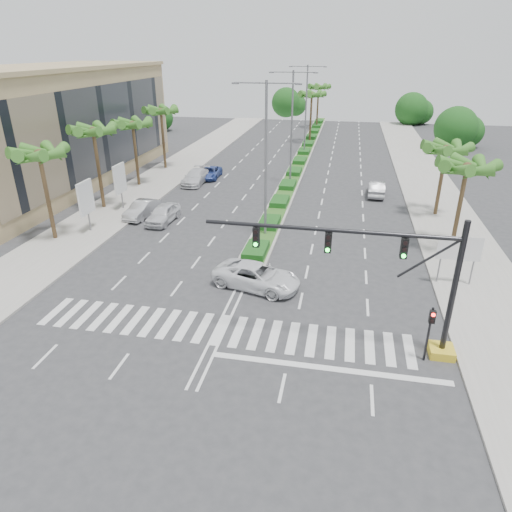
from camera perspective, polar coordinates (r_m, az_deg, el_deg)
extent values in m
plane|color=#333335|center=(25.43, -4.48, -9.18)|extent=(160.00, 160.00, 0.00)
cube|color=gray|center=(43.63, 22.74, 3.89)|extent=(6.00, 120.00, 0.15)
cube|color=gray|center=(47.63, -15.94, 6.53)|extent=(6.00, 120.00, 0.15)
cube|color=gray|center=(67.03, 5.93, 12.43)|extent=(2.20, 75.00, 0.20)
cube|color=#2F5A1F|center=(67.01, 5.94, 12.53)|extent=(1.80, 75.00, 0.04)
cube|color=tan|center=(56.85, -24.03, 14.39)|extent=(12.00, 36.00, 12.00)
cube|color=gold|center=(25.19, 22.15, -10.95)|extent=(1.20, 1.20, 0.45)
cylinder|color=black|center=(23.45, 23.48, -3.97)|extent=(0.28, 0.28, 7.00)
cylinder|color=black|center=(21.74, 9.11, 3.23)|extent=(12.00, 0.20, 0.20)
cylinder|color=black|center=(22.53, 20.66, -0.38)|extent=(2.53, 0.12, 2.15)
cube|color=black|center=(22.18, 18.05, 0.91)|extent=(0.32, 0.24, 1.00)
cylinder|color=#19E533|center=(22.17, 17.97, 0.01)|extent=(0.20, 0.06, 0.20)
cube|color=black|center=(21.98, 9.00, 1.65)|extent=(0.32, 0.24, 1.00)
cylinder|color=#19E533|center=(21.98, 8.92, 0.74)|extent=(0.20, 0.06, 0.20)
cube|color=black|center=(22.34, 0.01, 2.35)|extent=(0.32, 0.24, 1.00)
cylinder|color=#19E533|center=(22.33, -0.06, 1.46)|extent=(0.20, 0.06, 0.20)
cylinder|color=black|center=(23.82, 20.73, -9.17)|extent=(0.12, 0.12, 3.00)
cube|color=black|center=(23.13, 21.18, -7.10)|extent=(0.28, 0.22, 0.65)
cylinder|color=red|center=(22.93, 21.30, -6.88)|extent=(0.18, 0.05, 0.18)
cylinder|color=slate|center=(31.68, 21.98, -0.95)|extent=(0.10, 0.10, 2.80)
cylinder|color=slate|center=(32.15, 25.46, -1.22)|extent=(0.10, 0.10, 2.80)
cube|color=#0C6638|center=(31.44, 24.10, 0.89)|extent=(2.60, 0.08, 1.50)
cube|color=white|center=(31.39, 24.12, 0.85)|extent=(2.70, 0.02, 1.60)
cylinder|color=slate|center=(40.30, -20.18, 4.69)|extent=(0.12, 0.12, 2.80)
cube|color=white|center=(39.82, -20.52, 6.85)|extent=(0.18, 2.10, 2.70)
cube|color=#D8594C|center=(39.82, -20.52, 6.85)|extent=(0.12, 2.00, 2.60)
cylinder|color=slate|center=(45.25, -16.43, 7.30)|extent=(0.12, 0.12, 2.80)
cube|color=white|center=(44.82, -16.67, 9.25)|extent=(0.18, 2.10, 2.70)
cube|color=#D8594C|center=(44.82, -16.67, 9.25)|extent=(0.12, 2.00, 2.60)
cylinder|color=brown|center=(39.19, -24.61, 6.66)|extent=(0.32, 0.32, 7.00)
sphere|color=brown|center=(38.41, -25.50, 11.47)|extent=(0.70, 0.70, 0.70)
cone|color=#2B641F|center=(37.79, -24.10, 11.38)|extent=(0.90, 3.62, 1.50)
cone|color=#2B641F|center=(38.72, -23.91, 11.69)|extent=(3.39, 2.96, 1.50)
cone|color=#2B641F|center=(39.42, -24.88, 11.72)|extent=(3.73, 1.68, 1.50)
cone|color=#2B641F|center=(39.39, -26.27, 11.45)|extent=(2.38, 3.65, 1.50)
cone|color=#2B641F|center=(38.65, -27.09, 11.09)|extent=(2.38, 3.65, 1.50)
cone|color=#2B641F|center=(37.74, -26.71, 10.89)|extent=(3.73, 1.68, 1.50)
cone|color=#2B641F|center=(37.35, -25.36, 11.02)|extent=(3.39, 2.96, 1.50)
cylinder|color=brown|center=(45.61, -19.05, 10.10)|extent=(0.32, 0.32, 7.40)
sphere|color=brown|center=(44.92, -19.70, 14.53)|extent=(0.70, 0.70, 0.70)
cone|color=#2B641F|center=(44.40, -18.41, 14.47)|extent=(0.90, 3.62, 1.50)
cone|color=#2B641F|center=(45.34, -18.36, 14.66)|extent=(3.39, 2.96, 1.50)
cone|color=#2B641F|center=(45.98, -19.28, 14.66)|extent=(3.73, 1.68, 1.50)
cone|color=#2B641F|center=(45.84, -20.49, 14.47)|extent=(2.38, 3.65, 1.50)
cone|color=#2B641F|center=(45.04, -21.10, 14.22)|extent=(2.38, 3.65, 1.50)
cone|color=#2B641F|center=(44.15, -20.65, 14.11)|extent=(3.73, 1.68, 1.50)
cone|color=#2B641F|center=(43.86, -19.44, 14.22)|extent=(3.39, 2.96, 1.50)
cylinder|color=brown|center=(52.56, -14.77, 12.08)|extent=(0.32, 0.32, 6.80)
sphere|color=brown|center=(51.99, -15.17, 15.62)|extent=(0.70, 0.70, 0.70)
cone|color=#2B641F|center=(51.54, -14.02, 15.55)|extent=(0.90, 3.62, 1.50)
cone|color=#2B641F|center=(52.48, -14.05, 15.70)|extent=(3.39, 2.96, 1.50)
cone|color=#2B641F|center=(53.07, -14.90, 15.71)|extent=(3.73, 1.68, 1.50)
cone|color=#2B641F|center=(52.86, -15.94, 15.56)|extent=(2.38, 3.65, 1.50)
cone|color=#2B641F|center=(52.02, -16.41, 15.37)|extent=(2.38, 3.65, 1.50)
cone|color=#2B641F|center=(51.16, -15.94, 15.29)|extent=(3.73, 1.68, 1.50)
cone|color=#2B641F|center=(50.94, -14.86, 15.37)|extent=(3.39, 2.96, 1.50)
cylinder|color=brown|center=(59.69, -11.51, 14.01)|extent=(0.32, 0.32, 7.20)
sphere|color=brown|center=(59.17, -11.80, 17.34)|extent=(0.70, 0.70, 0.70)
cone|color=#2B641F|center=(58.78, -10.76, 17.27)|extent=(0.90, 3.62, 1.50)
cone|color=#2B641F|center=(59.72, -10.84, 17.38)|extent=(3.39, 2.96, 1.50)
cone|color=#2B641F|center=(60.26, -11.62, 17.38)|extent=(3.73, 1.68, 1.50)
cone|color=#2B641F|center=(60.01, -12.53, 17.27)|extent=(2.38, 3.65, 1.50)
cone|color=#2B641F|center=(59.14, -12.90, 17.14)|extent=(2.38, 3.65, 1.50)
cone|color=#2B641F|center=(58.30, -12.44, 17.08)|extent=(3.73, 1.68, 1.50)
cone|color=#2B641F|center=(58.14, -11.47, 17.14)|extent=(3.39, 2.96, 1.50)
cylinder|color=brown|center=(36.95, 24.03, 5.36)|extent=(0.32, 0.32, 6.50)
sphere|color=brown|center=(36.15, 24.89, 10.06)|extent=(0.70, 0.70, 0.70)
cone|color=#2B641F|center=(36.44, 26.55, 9.69)|extent=(0.90, 3.62, 1.50)
cone|color=#2B641F|center=(37.15, 25.63, 10.11)|extent=(3.39, 2.96, 1.50)
cone|color=#2B641F|center=(37.13, 24.16, 10.36)|extent=(3.73, 1.68, 1.50)
cone|color=#2B641F|center=(36.40, 23.18, 10.28)|extent=(2.38, 3.65, 1.50)
cone|color=#2B641F|center=(35.49, 23.45, 9.91)|extent=(2.38, 3.65, 1.50)
cone|color=#2B641F|center=(35.10, 24.82, 9.52)|extent=(3.73, 1.68, 1.50)
cone|color=#2B641F|center=(35.53, 26.22, 9.42)|extent=(3.39, 2.96, 1.50)
cylinder|color=brown|center=(44.51, 22.06, 8.51)|extent=(0.32, 0.32, 6.20)
sphere|color=brown|center=(43.86, 22.69, 12.26)|extent=(0.70, 0.70, 0.70)
cone|color=#2B641F|center=(44.11, 24.09, 11.95)|extent=(0.90, 3.62, 1.50)
cone|color=#2B641F|center=(44.84, 23.35, 12.25)|extent=(3.39, 2.96, 1.50)
cone|color=#2B641F|center=(44.87, 22.12, 12.46)|extent=(3.73, 1.68, 1.50)
cone|color=#2B641F|center=(44.16, 21.28, 12.42)|extent=(2.38, 3.65, 1.50)
cone|color=#2B641F|center=(43.24, 21.46, 12.16)|extent=(2.38, 3.65, 1.50)
cone|color=#2B641F|center=(42.80, 22.58, 11.87)|extent=(3.73, 1.68, 1.50)
cone|color=#2B641F|center=(43.19, 23.76, 11.77)|extent=(3.39, 2.96, 1.50)
cylinder|color=brown|center=(76.22, 6.85, 16.65)|extent=(0.32, 0.32, 7.50)
sphere|color=brown|center=(75.81, 6.99, 19.38)|extent=(0.70, 0.70, 0.70)
cone|color=#2B641F|center=(75.74, 7.86, 19.26)|extent=(0.90, 3.62, 1.50)
cone|color=#2B641F|center=(76.63, 7.59, 19.33)|extent=(3.39, 2.96, 1.50)
cone|color=#2B641F|center=(76.91, 6.87, 19.38)|extent=(3.73, 1.68, 1.50)
cone|color=#2B641F|center=(76.38, 6.23, 19.38)|extent=(2.38, 3.65, 1.50)
cone|color=#2B641F|center=(75.43, 6.16, 19.32)|extent=(2.38, 3.65, 1.50)
cone|color=#2B641F|center=(74.78, 6.72, 19.25)|extent=(3.73, 1.68, 1.50)
cone|color=#2B641F|center=(74.92, 7.48, 19.22)|extent=(3.39, 2.96, 1.50)
cylinder|color=brown|center=(91.07, 7.70, 17.89)|extent=(0.32, 0.32, 7.50)
sphere|color=brown|center=(90.72, 7.84, 20.18)|extent=(0.70, 0.70, 0.70)
cone|color=#2B641F|center=(90.67, 8.57, 20.07)|extent=(0.90, 3.62, 1.50)
cone|color=#2B641F|center=(91.55, 8.33, 20.12)|extent=(3.39, 2.96, 1.50)
cone|color=#2B641F|center=(91.82, 7.72, 20.17)|extent=(3.73, 1.68, 1.50)
cone|color=#2B641F|center=(91.28, 7.20, 20.17)|extent=(2.38, 3.65, 1.50)
cone|color=#2B641F|center=(90.33, 7.14, 20.13)|extent=(2.38, 3.65, 1.50)
cone|color=#2B641F|center=(89.68, 7.62, 20.07)|extent=(3.73, 1.68, 1.50)
cone|color=#2B641F|center=(89.83, 8.26, 20.05)|extent=(3.39, 2.96, 1.50)
cylinder|color=slate|center=(35.73, 1.24, 11.49)|extent=(0.20, 0.20, 12.00)
cylinder|color=slate|center=(35.10, -0.74, 20.84)|extent=(2.40, 0.10, 0.10)
cylinder|color=slate|center=(34.69, 3.42, 20.76)|extent=(2.40, 0.10, 0.10)
cube|color=slate|center=(35.35, -2.60, 20.77)|extent=(0.50, 0.25, 0.12)
cube|color=slate|center=(34.56, 5.34, 20.61)|extent=(0.50, 0.25, 0.12)
cylinder|color=slate|center=(51.28, 4.48, 15.45)|extent=(0.20, 0.20, 12.00)
cylinder|color=slate|center=(50.84, 3.26, 21.98)|extent=(2.40, 0.10, 0.10)
cylinder|color=slate|center=(50.56, 6.16, 21.88)|extent=(2.40, 0.10, 0.10)
cube|color=slate|center=(51.01, 1.94, 21.96)|extent=(0.50, 0.25, 0.12)
cube|color=slate|center=(50.47, 7.49, 21.75)|extent=(0.50, 0.25, 0.12)
cylinder|color=slate|center=(67.04, 6.25, 17.54)|extent=(0.20, 0.20, 12.00)
cylinder|color=slate|center=(66.71, 5.39, 22.54)|extent=(2.40, 0.10, 0.10)
cylinder|color=slate|center=(66.49, 7.61, 22.44)|extent=(2.40, 0.10, 0.10)
cube|color=slate|center=(66.84, 4.37, 22.54)|extent=(0.50, 0.25, 0.12)
cube|color=slate|center=(66.42, 8.63, 22.34)|extent=(0.50, 0.25, 0.12)
imported|color=silver|center=(41.12, -11.55, 5.20)|extent=(2.05, 4.68, 1.57)
imported|color=silver|center=(42.87, -14.06, 5.69)|extent=(2.11, 4.64, 1.48)
imported|color=#324A99|center=(54.97, -5.76, 10.32)|extent=(2.33, 4.72, 1.29)
imported|color=silver|center=(52.73, -7.57, 9.76)|extent=(2.23, 5.36, 1.55)
imported|color=white|center=(29.20, 0.11, -2.54)|extent=(6.12, 3.98, 1.57)
imported|color=#9D9DA1|center=(49.53, 14.83, 8.18)|extent=(1.82, 4.73, 1.54)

